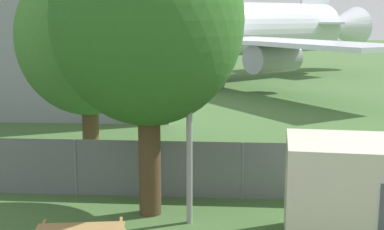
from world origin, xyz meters
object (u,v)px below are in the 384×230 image
Objects in this scene: portable_cabin at (364,195)px; tree_far_right at (87,38)px; airplane at (187,31)px; tree_near_hangar at (148,21)px.

tree_far_right reaches higher than portable_cabin.
airplane reaches higher than tree_near_hangar.
portable_cabin is at bearing -39.70° from tree_far_right.
tree_far_right is (-8.43, 7.00, 3.36)m from portable_cabin.
tree_near_hangar is (-5.38, 1.77, 4.02)m from portable_cabin.
tree_near_hangar is at bearing 49.79° from airplane.
tree_far_right is at bearing 145.17° from portable_cabin.
airplane reaches higher than portable_cabin.
tree_near_hangar reaches higher than portable_cabin.
tree_near_hangar is 1.08× the size of tree_far_right.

